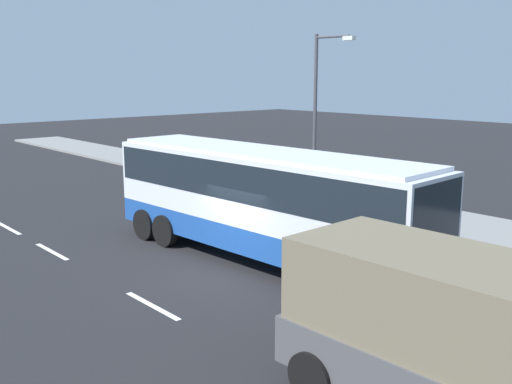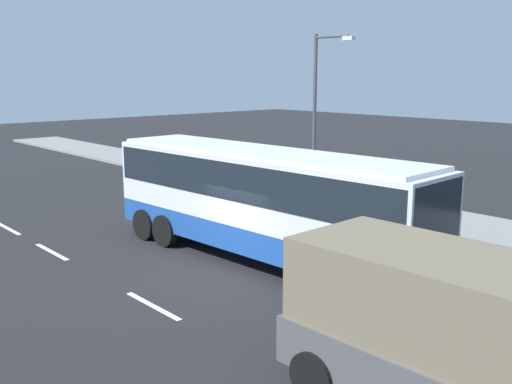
# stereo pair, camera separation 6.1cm
# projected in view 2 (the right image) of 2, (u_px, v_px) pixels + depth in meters

# --- Properties ---
(ground_plane) EXTENTS (120.00, 120.00, 0.00)m
(ground_plane) POSITION_uv_depth(u_px,v_px,m) (235.00, 272.00, 17.44)
(ground_plane) COLOR black
(sidewalk_curb) EXTENTS (80.00, 4.00, 0.15)m
(sidewalk_curb) POSITION_uv_depth(u_px,v_px,m) (419.00, 217.00, 23.91)
(sidewalk_curb) COLOR gray
(sidewalk_curb) RESTS_ON ground_plane
(lane_centreline) EXTENTS (35.26, 0.16, 0.01)m
(lane_centreline) POSITION_uv_depth(u_px,v_px,m) (153.00, 306.00, 14.86)
(lane_centreline) COLOR white
(lane_centreline) RESTS_ON ground_plane
(coach_bus) EXTENTS (11.91, 3.16, 3.54)m
(coach_bus) POSITION_uv_depth(u_px,v_px,m) (262.00, 193.00, 18.03)
(coach_bus) COLOR #1E4C9E
(coach_bus) RESTS_ON ground_plane
(cargo_truck) EXTENTS (7.66, 2.80, 2.91)m
(cargo_truck) POSITION_uv_depth(u_px,v_px,m) (496.00, 350.00, 9.10)
(cargo_truck) COLOR #19592D
(cargo_truck) RESTS_ON ground_plane
(pedestrian_near_curb) EXTENTS (0.32, 0.32, 1.61)m
(pedestrian_near_curb) POSITION_uv_depth(u_px,v_px,m) (402.00, 192.00, 23.84)
(pedestrian_near_curb) COLOR #38334C
(pedestrian_near_curb) RESTS_ON sidewalk_curb
(street_lamp) EXTENTS (2.10, 0.24, 7.34)m
(street_lamp) POSITION_uv_depth(u_px,v_px,m) (318.00, 108.00, 25.18)
(street_lamp) COLOR #47474C
(street_lamp) RESTS_ON sidewalk_curb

